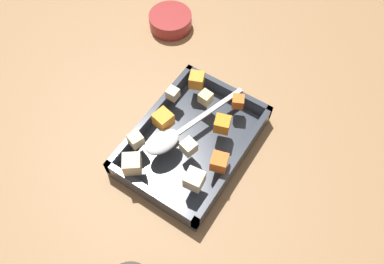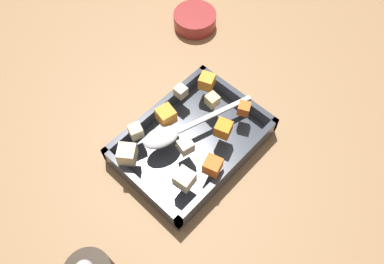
# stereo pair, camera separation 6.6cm
# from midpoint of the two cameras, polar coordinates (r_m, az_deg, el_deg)

# --- Properties ---
(ground_plane) EXTENTS (4.00, 4.00, 0.00)m
(ground_plane) POSITION_cam_midpoint_polar(r_m,az_deg,el_deg) (0.80, -0.85, -1.99)
(ground_plane) COLOR #936D47
(baking_dish) EXTENTS (0.30, 0.22, 0.05)m
(baking_dish) POSITION_cam_midpoint_polar(r_m,az_deg,el_deg) (0.79, -2.40, -1.86)
(baking_dish) COLOR #333842
(baking_dish) RESTS_ON ground_plane
(carrot_chunk_mid_right) EXTENTS (0.04, 0.04, 0.03)m
(carrot_chunk_mid_right) POSITION_cam_midpoint_polar(r_m,az_deg,el_deg) (0.71, 1.51, -4.79)
(carrot_chunk_mid_right) COLOR orange
(carrot_chunk_mid_right) RESTS_ON baking_dish
(carrot_chunk_corner_nw) EXTENTS (0.04, 0.04, 0.03)m
(carrot_chunk_corner_nw) POSITION_cam_midpoint_polar(r_m,az_deg,el_deg) (0.76, -6.89, 1.73)
(carrot_chunk_corner_nw) COLOR orange
(carrot_chunk_corner_nw) RESTS_ON baking_dish
(carrot_chunk_near_spoon) EXTENTS (0.03, 0.03, 0.02)m
(carrot_chunk_near_spoon) POSITION_cam_midpoint_polar(r_m,az_deg,el_deg) (0.79, 4.65, 4.48)
(carrot_chunk_near_spoon) COLOR orange
(carrot_chunk_near_spoon) RESTS_ON baking_dish
(carrot_chunk_corner_se) EXTENTS (0.04, 0.04, 0.03)m
(carrot_chunk_corner_se) POSITION_cam_midpoint_polar(r_m,az_deg,el_deg) (0.81, -1.63, 7.75)
(carrot_chunk_corner_se) COLOR orange
(carrot_chunk_corner_se) RESTS_ON baking_dish
(carrot_chunk_far_right) EXTENTS (0.04, 0.04, 0.03)m
(carrot_chunk_far_right) POSITION_cam_midpoint_polar(r_m,az_deg,el_deg) (0.75, 2.13, 1.02)
(carrot_chunk_far_right) COLOR orange
(carrot_chunk_far_right) RESTS_ON baking_dish
(potato_chunk_heap_top) EXTENTS (0.03, 0.03, 0.03)m
(potato_chunk_heap_top) POSITION_cam_midpoint_polar(r_m,az_deg,el_deg) (0.73, -3.29, -2.36)
(potato_chunk_heap_top) COLOR beige
(potato_chunk_heap_top) RESTS_ON baking_dish
(potato_chunk_near_left) EXTENTS (0.04, 0.04, 0.03)m
(potato_chunk_near_left) POSITION_cam_midpoint_polar(r_m,az_deg,el_deg) (0.69, -2.37, -7.46)
(potato_chunk_near_left) COLOR beige
(potato_chunk_near_left) RESTS_ON baking_dish
(potato_chunk_rim_edge) EXTENTS (0.03, 0.03, 0.03)m
(potato_chunk_rim_edge) POSITION_cam_midpoint_polar(r_m,az_deg,el_deg) (0.75, -11.07, -1.34)
(potato_chunk_rim_edge) COLOR beige
(potato_chunk_rim_edge) RESTS_ON baking_dish
(potato_chunk_near_right) EXTENTS (0.03, 0.03, 0.02)m
(potato_chunk_near_right) POSITION_cam_midpoint_polar(r_m,az_deg,el_deg) (0.79, -0.32, 5.10)
(potato_chunk_near_right) COLOR #E0CC89
(potato_chunk_near_right) RESTS_ON baking_dish
(potato_chunk_heap_side) EXTENTS (0.05, 0.05, 0.03)m
(potato_chunk_heap_side) POSITION_cam_midpoint_polar(r_m,az_deg,el_deg) (0.72, -11.73, -4.97)
(potato_chunk_heap_side) COLOR beige
(potato_chunk_heap_side) RESTS_ON baking_dish
(parsnip_chunk_corner_sw) EXTENTS (0.02, 0.02, 0.02)m
(parsnip_chunk_corner_sw) POSITION_cam_midpoint_polar(r_m,az_deg,el_deg) (0.80, -5.32, 5.68)
(parsnip_chunk_corner_sw) COLOR beige
(parsnip_chunk_corner_sw) RESTS_ON baking_dish
(serving_spoon) EXTENTS (0.25, 0.10, 0.02)m
(serving_spoon) POSITION_cam_midpoint_polar(r_m,az_deg,el_deg) (0.74, -6.16, -1.12)
(serving_spoon) COLOR silver
(serving_spoon) RESTS_ON baking_dish
(small_prep_bowl) EXTENTS (0.11, 0.11, 0.04)m
(small_prep_bowl) POSITION_cam_midpoint_polar(r_m,az_deg,el_deg) (1.01, -5.25, 16.39)
(small_prep_bowl) COLOR maroon
(small_prep_bowl) RESTS_ON ground_plane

